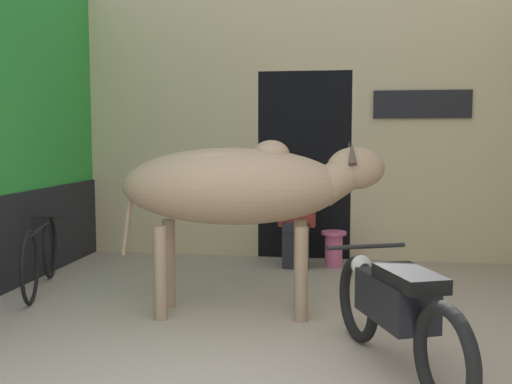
{
  "coord_description": "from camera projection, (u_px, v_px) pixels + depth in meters",
  "views": [
    {
      "loc": [
        0.6,
        -2.83,
        1.52
      ],
      "look_at": [
        -0.14,
        2.01,
        1.05
      ],
      "focal_mm": 42.0,
      "sensor_mm": 36.0,
      "label": 1
    }
  ],
  "objects": [
    {
      "name": "wall_back_with_doorway",
      "position": [
        302.0,
        137.0,
        7.52
      ],
      "size": [
        5.31,
        0.93,
        3.36
      ],
      "color": "beige",
      "rests_on": "ground_plane"
    },
    {
      "name": "cow",
      "position": [
        242.0,
        188.0,
        5.0
      ],
      "size": [
        2.23,
        0.87,
        1.49
      ],
      "color": "tan",
      "rests_on": "ground_plane"
    },
    {
      "name": "motorcycle_near",
      "position": [
        395.0,
        308.0,
        3.8
      ],
      "size": [
        0.82,
        1.74,
        0.75
      ],
      "color": "black",
      "rests_on": "ground_plane"
    },
    {
      "name": "bicycle",
      "position": [
        41.0,
        255.0,
        5.85
      ],
      "size": [
        0.61,
        1.61,
        0.69
      ],
      "color": "black",
      "rests_on": "ground_plane"
    },
    {
      "name": "shopkeeper_seated",
      "position": [
        297.0,
        212.0,
        6.88
      ],
      "size": [
        0.43,
        0.33,
        1.22
      ],
      "color": "#282833",
      "rests_on": "ground_plane"
    },
    {
      "name": "plastic_stool",
      "position": [
        334.0,
        248.0,
        6.88
      ],
      "size": [
        0.29,
        0.29,
        0.41
      ],
      "color": "#DB6093",
      "rests_on": "ground_plane"
    }
  ]
}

